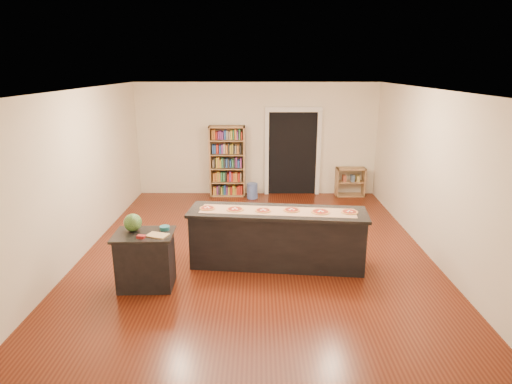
{
  "coord_description": "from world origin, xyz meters",
  "views": [
    {
      "loc": [
        0.04,
        -7.13,
        3.16
      ],
      "look_at": [
        0.0,
        0.2,
        1.0
      ],
      "focal_mm": 30.0,
      "sensor_mm": 36.0,
      "label": 1
    }
  ],
  "objects_px": {
    "kitchen_island": "(277,238)",
    "low_shelf": "(350,182)",
    "waste_bin": "(252,191)",
    "bookshelf": "(227,161)",
    "side_counter": "(146,260)",
    "watermelon": "(133,223)"
  },
  "relations": [
    {
      "from": "kitchen_island",
      "to": "low_shelf",
      "type": "xyz_separation_m",
      "value": [
        2.01,
        3.95,
        -0.11
      ]
    },
    {
      "from": "low_shelf",
      "to": "bookshelf",
      "type": "bearing_deg",
      "value": -179.96
    },
    {
      "from": "kitchen_island",
      "to": "bookshelf",
      "type": "distance_m",
      "value": 4.11
    },
    {
      "from": "waste_bin",
      "to": "low_shelf",
      "type": "bearing_deg",
      "value": 5.49
    },
    {
      "from": "kitchen_island",
      "to": "watermelon",
      "type": "xyz_separation_m",
      "value": [
        -2.14,
        -0.64,
        0.5
      ]
    },
    {
      "from": "kitchen_island",
      "to": "waste_bin",
      "type": "relative_size",
      "value": 7.48
    },
    {
      "from": "side_counter",
      "to": "waste_bin",
      "type": "distance_m",
      "value": 4.71
    },
    {
      "from": "side_counter",
      "to": "waste_bin",
      "type": "height_order",
      "value": "side_counter"
    },
    {
      "from": "bookshelf",
      "to": "low_shelf",
      "type": "relative_size",
      "value": 2.45
    },
    {
      "from": "side_counter",
      "to": "watermelon",
      "type": "distance_m",
      "value": 0.58
    },
    {
      "from": "kitchen_island",
      "to": "side_counter",
      "type": "distance_m",
      "value": 2.1
    },
    {
      "from": "side_counter",
      "to": "bookshelf",
      "type": "xyz_separation_m",
      "value": [
        0.88,
        4.69,
        0.46
      ]
    },
    {
      "from": "bookshelf",
      "to": "watermelon",
      "type": "height_order",
      "value": "bookshelf"
    },
    {
      "from": "watermelon",
      "to": "kitchen_island",
      "type": "bearing_deg",
      "value": 16.79
    },
    {
      "from": "kitchen_island",
      "to": "waste_bin",
      "type": "distance_m",
      "value": 3.75
    },
    {
      "from": "watermelon",
      "to": "side_counter",
      "type": "bearing_deg",
      "value": -29.19
    },
    {
      "from": "bookshelf",
      "to": "kitchen_island",
      "type": "bearing_deg",
      "value": -74.68
    },
    {
      "from": "kitchen_island",
      "to": "side_counter",
      "type": "relative_size",
      "value": 3.34
    },
    {
      "from": "low_shelf",
      "to": "waste_bin",
      "type": "xyz_separation_m",
      "value": [
        -2.47,
        -0.24,
        -0.17
      ]
    },
    {
      "from": "side_counter",
      "to": "watermelon",
      "type": "height_order",
      "value": "watermelon"
    },
    {
      "from": "kitchen_island",
      "to": "low_shelf",
      "type": "height_order",
      "value": "kitchen_island"
    },
    {
      "from": "kitchen_island",
      "to": "low_shelf",
      "type": "distance_m",
      "value": 4.43
    }
  ]
}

